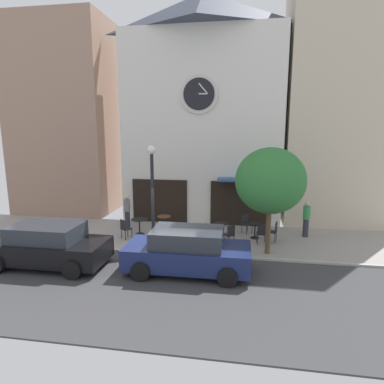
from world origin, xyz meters
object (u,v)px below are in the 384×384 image
at_px(cafe_table_rightmost, 164,221).
at_px(pedestrian_grey, 127,211).
at_px(street_lamp, 153,196).
at_px(cafe_table_center, 221,228).
at_px(cafe_table_leftmost, 139,223).
at_px(pedestrian_green, 306,219).
at_px(cafe_chair_curbside, 230,233).
at_px(cafe_chair_outer, 261,232).
at_px(cafe_chair_mid_row, 125,227).
at_px(street_tree, 270,181).
at_px(cafe_chair_left_end, 246,222).
at_px(cafe_table_near_door, 255,228).
at_px(parked_car_black, 48,245).
at_px(cafe_chair_under_awning, 274,230).
at_px(parked_car_navy, 188,251).
at_px(cafe_chair_facing_street, 210,232).

xyz_separation_m(cafe_table_rightmost, pedestrian_grey, (-1.96, 0.24, 0.35)).
relative_size(street_lamp, cafe_table_center, 5.64).
bearing_deg(cafe_table_leftmost, pedestrian_green, 6.58).
bearing_deg(cafe_chair_curbside, cafe_chair_outer, 14.48).
relative_size(cafe_table_rightmost, cafe_chair_mid_row, 0.83).
bearing_deg(street_tree, street_lamp, 177.59).
height_order(cafe_chair_outer, cafe_chair_left_end, same).
xyz_separation_m(cafe_table_near_door, pedestrian_green, (2.33, 0.61, 0.39)).
xyz_separation_m(cafe_table_rightmost, parked_car_black, (-3.17, -4.68, 0.25)).
relative_size(cafe_chair_under_awning, parked_car_navy, 0.21).
bearing_deg(cafe_chair_left_end, parked_car_black, -145.14).
bearing_deg(pedestrian_grey, street_lamp, -48.66).
distance_m(street_lamp, cafe_chair_outer, 4.93).
bearing_deg(cafe_table_leftmost, street_tree, -14.62).
bearing_deg(cafe_table_center, cafe_table_near_door, 12.61).
bearing_deg(parked_car_navy, cafe_table_rightmost, 113.63).
xyz_separation_m(cafe_table_near_door, parked_car_navy, (-2.43, -4.00, 0.29)).
distance_m(cafe_chair_outer, pedestrian_green, 2.51).
bearing_deg(street_lamp, parked_car_navy, -51.67).
bearing_deg(cafe_chair_curbside, cafe_chair_under_awning, 21.48).
relative_size(cafe_table_near_door, pedestrian_grey, 0.43).
height_order(street_tree, cafe_chair_outer, street_tree).
xyz_separation_m(street_lamp, cafe_table_near_door, (4.33, 1.59, -1.69)).
bearing_deg(street_lamp, cafe_chair_mid_row, 158.23).
height_order(cafe_table_rightmost, cafe_table_near_door, cafe_table_rightmost).
xyz_separation_m(cafe_table_center, pedestrian_grey, (-4.81, 1.02, 0.34)).
height_order(cafe_chair_outer, parked_car_black, parked_car_black).
distance_m(cafe_table_near_door, parked_car_navy, 4.69).
height_order(cafe_chair_left_end, pedestrian_grey, pedestrian_grey).
distance_m(cafe_chair_mid_row, pedestrian_green, 8.33).
xyz_separation_m(street_lamp, cafe_chair_mid_row, (-1.51, 0.60, -1.63)).
bearing_deg(cafe_chair_mid_row, cafe_chair_facing_street, -0.22).
relative_size(cafe_chair_mid_row, pedestrian_green, 0.54).
relative_size(cafe_chair_left_end, parked_car_navy, 0.21).
distance_m(cafe_chair_curbside, parked_car_navy, 3.19).
xyz_separation_m(cafe_chair_curbside, parked_car_black, (-6.43, -3.15, 0.23)).
relative_size(cafe_chair_curbside, cafe_chair_left_end, 1.00).
bearing_deg(cafe_chair_mid_row, parked_car_black, -117.38).
bearing_deg(cafe_chair_under_awning, cafe_chair_left_end, 138.30).
bearing_deg(street_tree, cafe_table_leftmost, 165.38).
bearing_deg(street_lamp, cafe_table_near_door, 20.22).
xyz_separation_m(cafe_chair_under_awning, parked_car_black, (-8.33, -3.90, 0.23)).
bearing_deg(cafe_chair_left_end, cafe_chair_outer, -66.20).
bearing_deg(pedestrian_grey, cafe_chair_under_awning, -8.24).
height_order(cafe_table_rightmost, cafe_chair_curbside, cafe_chair_curbside).
xyz_separation_m(cafe_chair_outer, cafe_chair_left_end, (-0.65, 1.47, 0.00)).
height_order(cafe_chair_under_awning, cafe_chair_curbside, same).
relative_size(street_lamp, pedestrian_green, 2.55).
relative_size(cafe_chair_curbside, cafe_chair_outer, 1.00).
relative_size(cafe_chair_under_awning, pedestrian_grey, 0.54).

